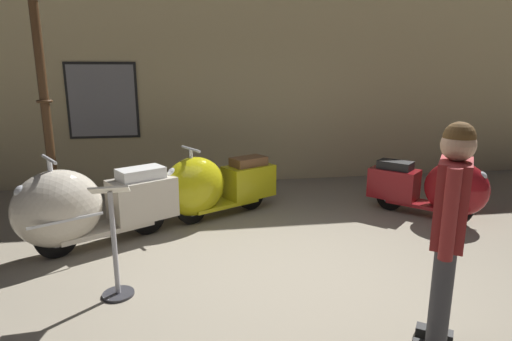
{
  "coord_description": "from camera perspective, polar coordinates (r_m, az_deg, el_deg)",
  "views": [
    {
      "loc": [
        -1.0,
        -3.63,
        1.96
      ],
      "look_at": [
        -0.15,
        1.68,
        0.68
      ],
      "focal_mm": 29.29,
      "sensor_mm": 36.0,
      "label": 1
    }
  ],
  "objects": [
    {
      "name": "scooter_2",
      "position": [
        6.13,
        23.36,
        -2.19
      ],
      "size": [
        1.38,
        1.43,
        0.95
      ],
      "rotation": [
        0.0,
        0.0,
        -0.81
      ],
      "color": "black",
      "rests_on": "ground"
    },
    {
      "name": "scooter_0",
      "position": [
        5.02,
        -22.16,
        -4.57
      ],
      "size": [
        1.8,
        1.35,
        1.1
      ],
      "rotation": [
        0.0,
        0.0,
        -2.61
      ],
      "color": "black",
      "rests_on": "ground"
    },
    {
      "name": "lamppost",
      "position": [
        5.83,
        -26.81,
        7.38
      ],
      "size": [
        0.28,
        0.28,
        3.0
      ],
      "color": "#472D19",
      "rests_on": "ground"
    },
    {
      "name": "scooter_1",
      "position": [
        5.65,
        -6.04,
        -2.08
      ],
      "size": [
        1.69,
        1.2,
        1.02
      ],
      "rotation": [
        0.0,
        0.0,
        -2.65
      ],
      "color": "black",
      "rests_on": "ground"
    },
    {
      "name": "visitor_0",
      "position": [
        3.13,
        24.89,
        -6.67
      ],
      "size": [
        0.41,
        0.47,
        1.65
      ],
      "rotation": [
        0.0,
        0.0,
        2.51
      ],
      "color": "black",
      "rests_on": "ground"
    },
    {
      "name": "ground_plane",
      "position": [
        4.25,
        5.75,
        -14.19
      ],
      "size": [
        60.0,
        60.0,
        0.0
      ],
      "primitive_type": "plane",
      "color": "gray"
    },
    {
      "name": "info_stanchion",
      "position": [
        3.92,
        -18.73,
        -10.31
      ],
      "size": [
        0.34,
        0.28,
        1.05
      ],
      "color": "#333338",
      "rests_on": "ground"
    },
    {
      "name": "showroom_back_wall",
      "position": [
        7.52,
        -1.57,
        13.29
      ],
      "size": [
        18.0,
        0.24,
        3.9
      ],
      "color": "#CCB784",
      "rests_on": "ground"
    }
  ]
}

